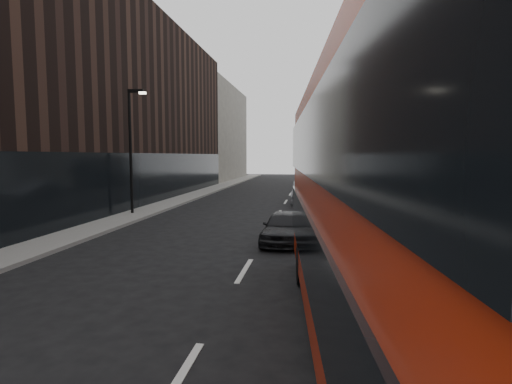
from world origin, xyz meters
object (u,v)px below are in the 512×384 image
at_px(grey_bus, 329,172).
at_px(car_b, 305,193).
at_px(red_bus, 390,202).
at_px(car_c, 327,192).
at_px(car_a, 284,227).
at_px(street_lamp, 132,142).

relative_size(grey_bus, car_b, 2.09).
distance_m(red_bus, car_b, 21.62).
xyz_separation_m(car_b, car_c, (1.60, 2.36, -0.12)).
bearing_deg(car_c, car_b, -119.72).
bearing_deg(car_a, grey_bus, 88.49).
height_order(grey_bus, car_a, grey_bus).
bearing_deg(street_lamp, grey_bus, 60.93).
distance_m(street_lamp, car_c, 14.93).
distance_m(street_lamp, grey_bus, 24.54).
height_order(car_a, car_c, car_c).
bearing_deg(red_bus, car_a, 100.40).
height_order(car_b, car_c, car_b).
xyz_separation_m(red_bus, car_a, (-2.40, 8.67, -2.03)).
relative_size(car_a, car_c, 0.81).
bearing_deg(car_a, car_c, 86.16).
xyz_separation_m(red_bus, car_c, (-0.24, 23.82, -2.00)).
relative_size(red_bus, car_c, 2.62).
bearing_deg(car_c, street_lamp, -136.46).
distance_m(red_bus, grey_bus, 36.02).
bearing_deg(street_lamp, car_a, -33.38).
height_order(street_lamp, red_bus, street_lamp).
xyz_separation_m(street_lamp, car_c, (11.26, 9.15, -3.51)).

